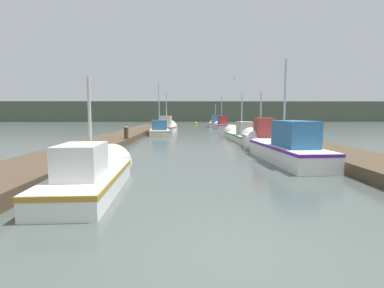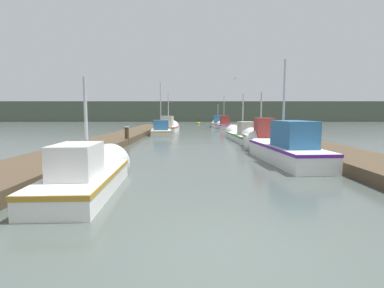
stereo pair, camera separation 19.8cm
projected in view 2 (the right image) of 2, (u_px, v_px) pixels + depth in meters
ground_plane at (226, 252)px, 4.08m from camera, size 200.00×200.00×0.00m
dock_left at (118, 138)px, 19.98m from camera, size 2.46×40.00×0.37m
dock_right at (280, 138)px, 19.97m from camera, size 2.46×40.00×0.37m
distant_shore_ridge at (194, 112)px, 71.66m from camera, size 120.00×16.00×4.32m
fishing_boat_0 at (91, 174)px, 7.55m from camera, size 1.60×4.78×3.15m
fishing_boat_1 at (281, 147)px, 12.01m from camera, size 1.89×6.47×4.29m
fishing_boat_2 at (260, 139)px, 16.17m from camera, size 1.48×5.11×3.29m
fishing_boat_3 at (241, 135)px, 21.38m from camera, size 1.76×6.53×3.66m
fishing_boat_4 at (161, 130)px, 25.99m from camera, size 2.09×5.11×4.98m
fishing_boat_5 at (169, 127)px, 30.33m from camera, size 2.07×4.58×4.48m
fishing_boat_6 at (224, 125)px, 35.78m from camera, size 1.50×4.66×4.40m
fishing_boat_7 at (218, 123)px, 40.81m from camera, size 2.07×6.39×3.57m
mooring_piling_0 at (167, 121)px, 45.85m from camera, size 0.29×0.29×1.14m
mooring_piling_1 at (127, 136)px, 17.52m from camera, size 0.29×0.29×1.09m
mooring_piling_2 at (228, 123)px, 39.13m from camera, size 0.31×0.31×1.05m
channel_buoy at (199, 123)px, 49.18m from camera, size 0.52×0.52×1.02m
seagull_lead at (236, 78)px, 19.51m from camera, size 0.29×0.55×0.12m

